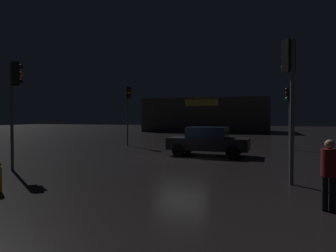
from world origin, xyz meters
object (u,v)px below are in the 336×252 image
object	(u,v)px
traffic_signal_cross_left	(128,101)
traffic_signal_cross_right	(15,89)
pedestrian	(329,170)
traffic_signal_opposite	(289,79)
car_near	(208,141)
traffic_signal_main	(289,104)
store_building	(208,115)

from	to	relation	value
traffic_signal_cross_left	traffic_signal_cross_right	distance (m)	10.30
pedestrian	traffic_signal_opposite	bearing A→B (deg)	103.36
traffic_signal_cross_right	traffic_signal_cross_left	bearing A→B (deg)	89.99
car_near	traffic_signal_cross_right	bearing A→B (deg)	-133.84
car_near	pedestrian	distance (m)	9.69
traffic_signal_main	traffic_signal_opposite	bearing A→B (deg)	-94.30
store_building	traffic_signal_main	distance (m)	25.47
traffic_signal_main	traffic_signal_cross_right	size ratio (longest dim) A/B	0.95
traffic_signal_cross_right	traffic_signal_opposite	bearing A→B (deg)	3.26
store_building	traffic_signal_opposite	size ratio (longest dim) A/B	3.89
traffic_signal_opposite	car_near	distance (m)	7.46
store_building	pedestrian	world-z (taller)	store_building
car_near	pedestrian	size ratio (longest dim) A/B	2.73
traffic_signal_main	pedestrian	xyz separation A→B (m)	(-0.16, -13.21, -1.97)
store_building	traffic_signal_cross_right	xyz separation A→B (m)	(-1.47, -34.84, 0.82)
traffic_signal_cross_left	car_near	world-z (taller)	traffic_signal_cross_left
traffic_signal_opposite	traffic_signal_cross_right	size ratio (longest dim) A/B	1.05
traffic_signal_cross_left	store_building	bearing A→B (deg)	86.58
traffic_signal_main	traffic_signal_opposite	size ratio (longest dim) A/B	0.90
traffic_signal_main	traffic_signal_opposite	xyz separation A→B (m)	(-0.79, -10.56, 0.35)
traffic_signal_opposite	store_building	bearing A→B (deg)	103.91
traffic_signal_opposite	traffic_signal_cross_right	bearing A→B (deg)	-176.74
car_near	traffic_signal_main	bearing A→B (deg)	45.75
store_building	car_near	size ratio (longest dim) A/B	4.01
traffic_signal_opposite	traffic_signal_cross_right	xyz separation A→B (m)	(-9.95, -0.57, -0.06)
pedestrian	traffic_signal_cross_left	bearing A→B (deg)	130.51
traffic_signal_main	traffic_signal_cross_left	size ratio (longest dim) A/B	0.94
car_near	pedestrian	xyz separation A→B (m)	(4.19, -8.74, 0.12)
traffic_signal_main	pedestrian	size ratio (longest dim) A/B	2.53
traffic_signal_main	pedestrian	bearing A→B (deg)	-90.71
store_building	car_near	distance (m)	28.65
car_near	pedestrian	world-z (taller)	pedestrian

